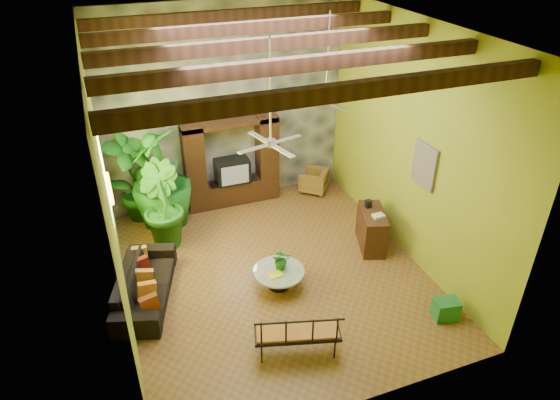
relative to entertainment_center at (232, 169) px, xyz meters
name	(u,v)px	position (x,y,z in m)	size (l,w,h in m)	color
ground	(275,272)	(0.00, -3.14, -0.97)	(7.00, 7.00, 0.00)	brown
ceiling	(273,30)	(0.00, -3.14, 4.03)	(6.00, 7.00, 0.02)	silver
back_wall	(225,106)	(0.00, 0.36, 1.53)	(6.00, 0.02, 5.00)	olive
left_wall	(108,196)	(-3.00, -3.14, 1.53)	(0.02, 7.00, 5.00)	olive
right_wall	(411,144)	(3.00, -3.14, 1.53)	(0.02, 7.00, 5.00)	olive
stone_accent_wall	(225,107)	(0.00, 0.30, 1.53)	(5.98, 0.10, 4.98)	#3B3E43
ceiling_beams	(273,43)	(0.00, -3.14, 3.81)	(5.95, 5.36, 0.22)	#331A10
entertainment_center	(232,169)	(0.00, 0.00, 0.00)	(2.40, 0.55, 2.30)	#321C0E
ceiling_fan_front	(271,132)	(-0.20, -3.54, 2.44)	(1.28, 1.28, 1.86)	silver
ceiling_fan_back	(326,92)	(1.60, -1.94, 2.44)	(1.28, 1.28, 1.86)	silver
wall_art_mask	(110,189)	(-2.96, -2.14, 1.13)	(0.06, 0.32, 0.55)	orange
wall_art_painting	(425,165)	(2.96, -3.74, 1.33)	(0.06, 0.70, 0.90)	#2B699E
sofa	(145,284)	(-2.65, -2.97, -0.62)	(2.34, 0.91, 0.68)	black
wicker_armchair	(314,180)	(2.20, -0.22, -0.65)	(0.68, 0.70, 0.64)	olive
tall_plant_a	(132,176)	(-2.44, 0.01, 0.25)	(1.28, 0.87, 2.43)	#17591A
tall_plant_b	(160,205)	(-1.99, -1.22, 0.03)	(1.09, 0.88, 1.99)	#236B1C
tall_plant_c	(161,176)	(-1.82, -0.38, 0.32)	(1.44, 1.44, 2.58)	#1B671B
coffee_table	(279,276)	(-0.08, -3.60, -0.71)	(1.04, 1.04, 0.40)	black
centerpiece_plant	(281,259)	(0.01, -3.53, -0.35)	(0.38, 0.33, 0.43)	#1C681B
yellow_tray	(275,275)	(-0.20, -3.71, -0.55)	(0.28, 0.20, 0.03)	#FFFB1B
iron_bench	(299,332)	(-0.39, -5.42, -0.42)	(1.55, 0.92, 0.57)	black
side_console	(372,229)	(2.38, -3.00, -0.52)	(0.50, 1.11, 0.89)	#392112
green_bin	(446,309)	(2.55, -5.53, -0.77)	(0.45, 0.34, 0.40)	#1E701E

